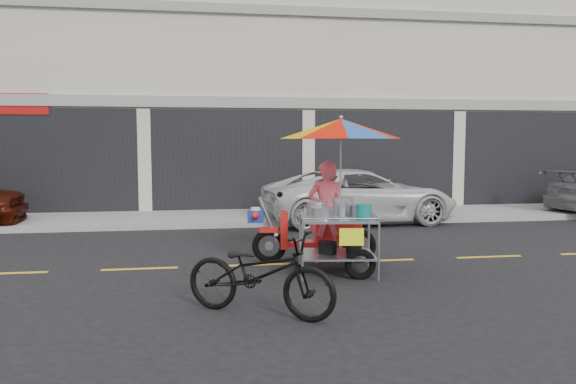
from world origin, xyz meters
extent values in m
plane|color=black|center=(0.00, 0.00, 0.00)|extent=(90.00, 90.00, 0.00)
cube|color=gray|center=(0.00, 5.50, 0.07)|extent=(45.00, 3.00, 0.15)
cube|color=beige|center=(0.00, 10.50, 4.00)|extent=(36.00, 8.00, 8.00)
cube|color=black|center=(0.00, 6.47, 1.45)|extent=(35.28, 0.06, 2.90)
cube|color=gray|center=(0.00, 6.45, 3.10)|extent=(36.00, 0.12, 0.30)
cube|color=gray|center=(0.00, 6.45, 5.60)|extent=(36.00, 0.12, 0.25)
cube|color=gold|center=(0.00, 0.00, 0.00)|extent=(42.00, 0.10, 0.01)
imported|color=silver|center=(0.91, 4.40, 0.67)|extent=(5.04, 2.70, 1.34)
imported|color=black|center=(-2.35, -2.67, 0.50)|extent=(1.96, 1.57, 1.00)
torus|color=black|center=(-1.89, 0.15, 0.28)|extent=(0.59, 0.19, 0.58)
torus|color=black|center=(-0.39, -0.06, 0.28)|extent=(0.59, 0.19, 0.58)
cylinder|color=#9EA0A5|center=(-1.89, 0.15, 0.28)|extent=(0.15, 0.08, 0.14)
cylinder|color=#9EA0A5|center=(-0.39, -0.06, 0.28)|extent=(0.15, 0.08, 0.14)
cube|color=red|center=(-1.89, 0.15, 0.56)|extent=(0.34, 0.17, 0.08)
cylinder|color=#9EA0A5|center=(-1.89, 0.15, 0.71)|extent=(0.37, 0.10, 0.82)
cube|color=red|center=(-1.64, 0.11, 0.56)|extent=(0.17, 0.36, 0.61)
cube|color=red|center=(-1.19, 0.05, 0.32)|extent=(0.84, 0.39, 0.08)
cube|color=red|center=(-0.74, -0.01, 0.56)|extent=(0.79, 0.37, 0.41)
cube|color=black|center=(-0.84, 0.00, 0.79)|extent=(0.69, 0.33, 0.10)
cylinder|color=#9EA0A5|center=(-1.77, 0.13, 1.01)|extent=(0.11, 0.56, 0.04)
sphere|color=black|center=(-1.68, 0.32, 1.14)|extent=(0.10, 0.10, 0.10)
cylinder|color=white|center=(-1.77, 0.13, 0.49)|extent=(0.14, 0.14, 0.05)
cube|color=navy|center=(-2.11, 0.18, 0.79)|extent=(0.29, 0.26, 0.20)
cylinder|color=white|center=(-2.11, 0.18, 0.91)|extent=(0.18, 0.18, 0.05)
cone|color=red|center=(-2.14, 0.01, 0.81)|extent=(0.21, 0.25, 0.18)
torus|color=black|center=(-0.70, -1.20, 0.22)|extent=(0.48, 0.16, 0.47)
cylinder|color=#9EA0A5|center=(-1.57, -1.18, 0.43)|extent=(0.04, 0.04, 0.86)
cylinder|color=#9EA0A5|center=(-1.44, -0.28, 0.43)|extent=(0.04, 0.04, 0.86)
cylinder|color=#9EA0A5|center=(-0.46, -1.33, 0.43)|extent=(0.04, 0.04, 0.86)
cylinder|color=#9EA0A5|center=(-0.34, -0.43, 0.43)|extent=(0.04, 0.04, 0.86)
cube|color=#9EA0A5|center=(-0.95, -0.80, 0.30)|extent=(1.23, 1.06, 0.03)
cube|color=#9EA0A5|center=(-0.95, -0.80, 0.86)|extent=(1.23, 1.06, 0.04)
cylinder|color=#9EA0A5|center=(-1.01, -1.26, 0.92)|extent=(1.11, 0.18, 0.02)
cylinder|color=#9EA0A5|center=(-0.89, -0.35, 0.92)|extent=(1.11, 0.18, 0.02)
cylinder|color=#9EA0A5|center=(-1.50, -0.73, 0.92)|extent=(0.15, 0.91, 0.02)
cylinder|color=#9EA0A5|center=(-0.40, -0.88, 0.92)|extent=(0.15, 0.91, 0.02)
cylinder|color=#9EA0A5|center=(-0.89, -0.35, 0.30)|extent=(0.14, 0.76, 0.04)
cylinder|color=#9EA0A5|center=(-0.89, -0.35, 0.81)|extent=(0.14, 0.76, 0.04)
cube|color=#F6FF17|center=(-0.87, -1.31, 0.66)|extent=(0.35, 0.07, 0.25)
cylinder|color=#B7B7BC|center=(-1.22, -0.56, 0.98)|extent=(0.37, 0.37, 0.20)
cylinder|color=#B7B7BC|center=(-0.82, -0.60, 1.01)|extent=(0.36, 0.36, 0.26)
cylinder|color=#B7B7BC|center=(-0.56, -0.81, 0.96)|extent=(0.33, 0.33, 0.16)
cylinder|color=#B7B7BC|center=(-1.23, -0.95, 0.96)|extent=(0.37, 0.37, 0.15)
cylinder|color=#0F756E|center=(-0.63, -1.10, 0.99)|extent=(0.25, 0.25, 0.22)
cylinder|color=black|center=(-1.10, -0.78, 0.41)|extent=(0.32, 0.32, 0.18)
cylinder|color=black|center=(-0.70, -0.84, 0.40)|extent=(0.27, 0.27, 0.16)
cylinder|color=#9EA0A5|center=(-0.89, -0.71, 1.62)|extent=(0.03, 0.03, 1.52)
sphere|color=#9EA0A5|center=(-0.89, -0.71, 2.40)|extent=(0.06, 0.06, 0.06)
imported|color=#EE5261|center=(-0.94, 0.01, 0.86)|extent=(0.68, 0.49, 1.72)
camera|label=1|loc=(-3.02, -9.09, 2.05)|focal=35.00mm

